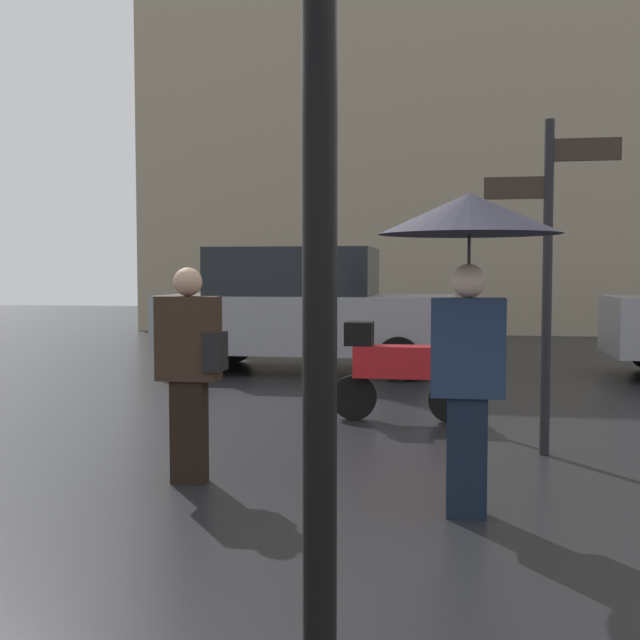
{
  "coord_description": "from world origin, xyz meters",
  "views": [
    {
      "loc": [
        0.79,
        -2.86,
        1.53
      ],
      "look_at": [
        -0.37,
        4.05,
        1.1
      ],
      "focal_mm": 45.0,
      "sensor_mm": 36.0,
      "label": 1
    }
  ],
  "objects_px": {
    "pedestrian_with_bag": "(191,361)",
    "pedestrian_with_umbrella": "(469,251)",
    "street_signpost": "(548,252)",
    "parked_scooter": "(398,367)",
    "parked_car_left": "(305,309)"
  },
  "relations": [
    {
      "from": "pedestrian_with_umbrella",
      "to": "street_signpost",
      "type": "bearing_deg",
      "value": 16.57
    },
    {
      "from": "pedestrian_with_umbrella",
      "to": "parked_car_left",
      "type": "height_order",
      "value": "pedestrian_with_umbrella"
    },
    {
      "from": "pedestrian_with_umbrella",
      "to": "street_signpost",
      "type": "relative_size",
      "value": 0.73
    },
    {
      "from": "pedestrian_with_bag",
      "to": "pedestrian_with_umbrella",
      "type": "bearing_deg",
      "value": -102.33
    },
    {
      "from": "pedestrian_with_umbrella",
      "to": "street_signpost",
      "type": "xyz_separation_m",
      "value": [
        0.67,
        1.81,
        0.03
      ]
    },
    {
      "from": "street_signpost",
      "to": "pedestrian_with_umbrella",
      "type": "bearing_deg",
      "value": -110.32
    },
    {
      "from": "pedestrian_with_bag",
      "to": "parked_car_left",
      "type": "bearing_deg",
      "value": 5.2
    },
    {
      "from": "parked_scooter",
      "to": "parked_car_left",
      "type": "distance_m",
      "value": 4.24
    },
    {
      "from": "parked_car_left",
      "to": "street_signpost",
      "type": "distance_m",
      "value": 6.02
    },
    {
      "from": "pedestrian_with_bag",
      "to": "parked_car_left",
      "type": "distance_m",
      "value": 6.49
    },
    {
      "from": "pedestrian_with_bag",
      "to": "street_signpost",
      "type": "relative_size",
      "value": 0.56
    },
    {
      "from": "street_signpost",
      "to": "parked_scooter",
      "type": "bearing_deg",
      "value": 135.46
    },
    {
      "from": "pedestrian_with_bag",
      "to": "parked_scooter",
      "type": "relative_size",
      "value": 1.08
    },
    {
      "from": "pedestrian_with_umbrella",
      "to": "parked_car_left",
      "type": "xyz_separation_m",
      "value": [
        -2.34,
        6.97,
        -0.7
      ]
    },
    {
      "from": "parked_scooter",
      "to": "pedestrian_with_umbrella",
      "type": "bearing_deg",
      "value": -89.31
    }
  ]
}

